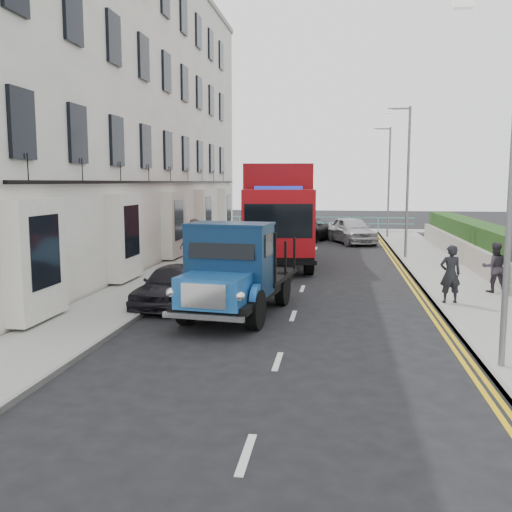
% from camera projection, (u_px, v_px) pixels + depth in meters
% --- Properties ---
extents(ground, '(120.00, 120.00, 0.00)m').
position_uv_depth(ground, '(287.00, 335.00, 13.48)').
color(ground, black).
rests_on(ground, ground).
extents(pavement_west, '(2.40, 38.00, 0.12)m').
position_uv_depth(pavement_west, '(178.00, 270.00, 23.04)').
color(pavement_west, gray).
rests_on(pavement_west, ground).
extents(pavement_east, '(2.60, 38.00, 0.12)m').
position_uv_depth(pavement_east, '(447.00, 276.00, 21.56)').
color(pavement_east, gray).
rests_on(pavement_east, ground).
extents(promenade, '(30.00, 2.50, 0.12)m').
position_uv_depth(promenade, '(322.00, 230.00, 41.94)').
color(promenade, gray).
rests_on(promenade, ground).
extents(sea_plane, '(120.00, 120.00, 0.00)m').
position_uv_depth(sea_plane, '(329.00, 210.00, 72.37)').
color(sea_plane, '#4D5969').
rests_on(sea_plane, ground).
extents(terrace_west, '(6.31, 30.20, 14.25)m').
position_uv_depth(terrace_west, '(111.00, 105.00, 26.65)').
color(terrace_west, white).
rests_on(terrace_west, ground).
extents(garden_east, '(1.45, 28.00, 1.75)m').
position_uv_depth(garden_east, '(502.00, 255.00, 21.18)').
color(garden_east, '#B2AD9E').
rests_on(garden_east, ground).
extents(seafront_railing, '(13.00, 0.08, 1.11)m').
position_uv_depth(seafront_railing, '(322.00, 224.00, 41.08)').
color(seafront_railing, '#59B2A5').
rests_on(seafront_railing, ground).
extents(lamp_near, '(1.23, 0.18, 7.00)m').
position_uv_depth(lamp_near, '(506.00, 160.00, 10.41)').
color(lamp_near, slate).
rests_on(lamp_near, ground).
extents(lamp_mid, '(1.23, 0.18, 7.00)m').
position_uv_depth(lamp_mid, '(405.00, 173.00, 26.12)').
color(lamp_mid, slate).
rests_on(lamp_mid, ground).
extents(lamp_far, '(1.23, 0.18, 7.00)m').
position_uv_depth(lamp_far, '(387.00, 176.00, 35.93)').
color(lamp_far, slate).
rests_on(lamp_far, ground).
extents(bedford_lorry, '(2.74, 5.52, 2.52)m').
position_uv_depth(bedford_lorry, '(232.00, 276.00, 14.97)').
color(bedford_lorry, black).
rests_on(bedford_lorry, ground).
extents(red_lorry, '(3.72, 8.56, 4.35)m').
position_uv_depth(red_lorry, '(278.00, 211.00, 25.34)').
color(red_lorry, black).
rests_on(red_lorry, ground).
extents(parked_car_front, '(1.91, 3.78, 1.24)m').
position_uv_depth(parked_car_front, '(173.00, 285.00, 16.69)').
color(parked_car_front, black).
rests_on(parked_car_front, ground).
extents(parked_car_mid, '(1.73, 4.59, 1.49)m').
position_uv_depth(parked_car_mid, '(236.00, 259.00, 21.28)').
color(parked_car_mid, '#63AAD4').
rests_on(parked_car_mid, ground).
extents(parked_car_rear, '(2.23, 4.46, 1.24)m').
position_uv_depth(parked_car_rear, '(269.00, 236.00, 31.44)').
color(parked_car_rear, '#AEAEB3').
rests_on(parked_car_rear, ground).
extents(seafront_car_left, '(4.06, 5.49, 1.39)m').
position_uv_depth(seafront_car_left, '(311.00, 229.00, 35.59)').
color(seafront_car_left, black).
rests_on(seafront_car_left, ground).
extents(seafront_car_right, '(3.29, 4.97, 1.57)m').
position_uv_depth(seafront_car_right, '(352.00, 230.00, 33.57)').
color(seafront_car_right, '#B9B9BE').
rests_on(seafront_car_right, ground).
extents(pedestrian_east_near, '(0.67, 0.50, 1.69)m').
position_uv_depth(pedestrian_east_near, '(450.00, 274.00, 16.45)').
color(pedestrian_east_near, black).
rests_on(pedestrian_east_near, pavement_east).
extents(pedestrian_east_far, '(0.80, 0.63, 1.60)m').
position_uv_depth(pedestrian_east_far, '(494.00, 267.00, 18.06)').
color(pedestrian_east_far, '#37303A').
rests_on(pedestrian_east_far, pavement_east).
extents(pedestrian_west_near, '(1.20, 0.80, 1.89)m').
position_uv_depth(pedestrian_west_near, '(194.00, 247.00, 22.31)').
color(pedestrian_west_near, black).
rests_on(pedestrian_west_near, pavement_west).
extents(pedestrian_west_far, '(1.11, 1.02, 1.90)m').
position_uv_depth(pedestrian_west_far, '(195.00, 240.00, 25.01)').
color(pedestrian_west_far, '#40332E').
rests_on(pedestrian_west_far, pavement_west).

